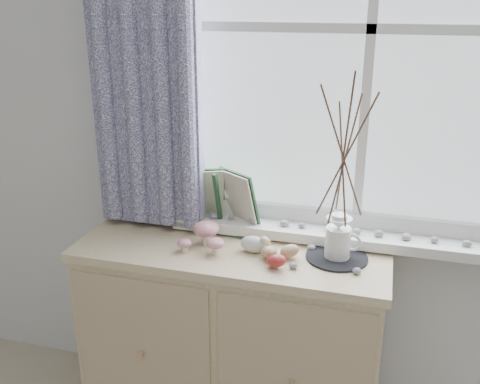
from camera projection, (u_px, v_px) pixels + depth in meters
The scene contains 8 objects.
sideboard at pixel (231, 341), 2.19m from camera, with size 1.20×0.45×0.85m.
botanical_book at pixel (217, 202), 2.13m from camera, with size 0.39×0.13×0.27m, color #1F4026, non-canonical shape.
toadstool_cluster at pixel (206, 234), 2.03m from camera, with size 0.18×0.16×0.10m.
wooden_eggs at pixel (274, 251), 1.95m from camera, with size 0.17×0.18×0.07m.
songbird_figurine at pixel (253, 243), 2.00m from camera, with size 0.14×0.06×0.07m, color beige, non-canonical shape.
crocheted_doily at pixel (337, 257), 1.96m from camera, with size 0.23×0.23×0.01m, color black.
twig_pitcher at pixel (344, 153), 1.83m from camera, with size 0.28×0.28×0.70m.
sideboard_pebbles at pixel (320, 261), 1.92m from camera, with size 0.25×0.19×0.02m.
Camera 1 is at (0.38, -0.01, 1.76)m, focal length 40.00 mm.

